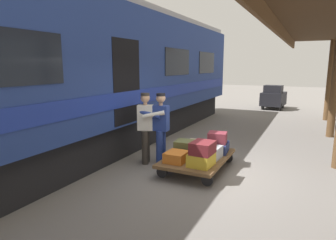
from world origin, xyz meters
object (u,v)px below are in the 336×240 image
(suitcase_yellow_case, at_px, (201,159))
(suitcase_orange_carryall, at_px, (176,157))
(suitcase_maroon_trunk, at_px, (203,148))
(porter_in_overalls, at_px, (160,126))
(porter_by_door, at_px, (146,126))
(train_car, at_px, (79,76))
(luggage_cart, at_px, (198,158))
(suitcase_gray_aluminum, at_px, (210,152))
(suitcase_cream_canvas, at_px, (195,145))
(suitcase_burgundy_valise, at_px, (217,138))
(suitcase_olive_duffel, at_px, (185,144))
(suitcase_teal_softside, at_px, (186,151))
(suitcase_navy_fabric, at_px, (217,147))
(baggage_tug, at_px, (273,97))

(suitcase_yellow_case, bearing_deg, suitcase_orange_carryall, 0.00)
(suitcase_maroon_trunk, xyz_separation_m, porter_in_overalls, (1.27, -0.56, 0.23))
(porter_by_door, bearing_deg, train_car, 1.31)
(luggage_cart, height_order, suitcase_maroon_trunk, suitcase_maroon_trunk)
(luggage_cart, relative_size, suitcase_maroon_trunk, 3.90)
(train_car, distance_m, suitcase_maroon_trunk, 3.84)
(suitcase_gray_aluminum, relative_size, suitcase_cream_canvas, 1.15)
(luggage_cart, xyz_separation_m, suitcase_burgundy_valise, (-0.30, -0.51, 0.40))
(suitcase_gray_aluminum, relative_size, suitcase_olive_duffel, 1.22)
(suitcase_teal_softside, relative_size, suitcase_olive_duffel, 1.08)
(suitcase_navy_fabric, bearing_deg, suitcase_teal_softside, 43.99)
(baggage_tug, bearing_deg, suitcase_orange_carryall, 86.65)
(suitcase_teal_softside, relative_size, suitcase_burgundy_valise, 1.09)
(suitcase_maroon_trunk, bearing_deg, train_car, -6.65)
(train_car, relative_size, suitcase_burgundy_valise, 40.02)
(train_car, relative_size, baggage_tug, 9.33)
(suitcase_orange_carryall, height_order, suitcase_burgundy_valise, suitcase_burgundy_valise)
(porter_in_overalls, distance_m, baggage_tug, 10.86)
(suitcase_maroon_trunk, bearing_deg, suitcase_navy_fabric, -88.40)
(porter_in_overalls, bearing_deg, baggage_tug, -97.07)
(suitcase_maroon_trunk, height_order, suitcase_burgundy_valise, suitcase_maroon_trunk)
(suitcase_yellow_case, relative_size, porter_in_overalls, 0.31)
(suitcase_orange_carryall, height_order, porter_in_overalls, porter_in_overalls)
(train_car, distance_m, suitcase_yellow_case, 3.91)
(luggage_cart, height_order, suitcase_yellow_case, suitcase_yellow_case)
(luggage_cart, xyz_separation_m, porter_in_overalls, (0.95, 0.00, 0.66))
(suitcase_maroon_trunk, relative_size, baggage_tug, 0.28)
(train_car, bearing_deg, suitcase_burgundy_valise, -169.58)
(suitcase_yellow_case, distance_m, porter_in_overalls, 1.43)
(baggage_tug, bearing_deg, suitcase_olive_duffel, 86.37)
(train_car, relative_size, suitcase_cream_canvas, 37.20)
(suitcase_gray_aluminum, height_order, suitcase_maroon_trunk, suitcase_maroon_trunk)
(suitcase_cream_canvas, bearing_deg, porter_in_overalls, 39.00)
(porter_in_overalls, bearing_deg, train_car, 3.64)
(suitcase_gray_aluminum, bearing_deg, train_car, 2.40)
(suitcase_olive_duffel, distance_m, porter_by_door, 1.04)
(suitcase_burgundy_valise, bearing_deg, suitcase_navy_fabric, -62.33)
(suitcase_gray_aluminum, distance_m, suitcase_cream_canvas, 0.78)
(suitcase_yellow_case, distance_m, suitcase_teal_softside, 0.78)
(suitcase_maroon_trunk, bearing_deg, suitcase_gray_aluminum, -86.86)
(suitcase_navy_fabric, relative_size, suitcase_olive_duffel, 1.40)
(luggage_cart, distance_m, baggage_tug, 10.78)
(luggage_cart, relative_size, suitcase_cream_canvas, 4.40)
(suitcase_teal_softside, distance_m, suitcase_orange_carryall, 0.54)
(suitcase_navy_fabric, height_order, baggage_tug, baggage_tug)
(suitcase_cream_canvas, bearing_deg, suitcase_teal_softside, 90.00)
(suitcase_yellow_case, height_order, baggage_tug, baggage_tug)
(train_car, relative_size, suitcase_navy_fabric, 28.24)
(suitcase_yellow_case, distance_m, suitcase_olive_duffel, 0.80)
(suitcase_teal_softside, bearing_deg, suitcase_orange_carryall, 90.00)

